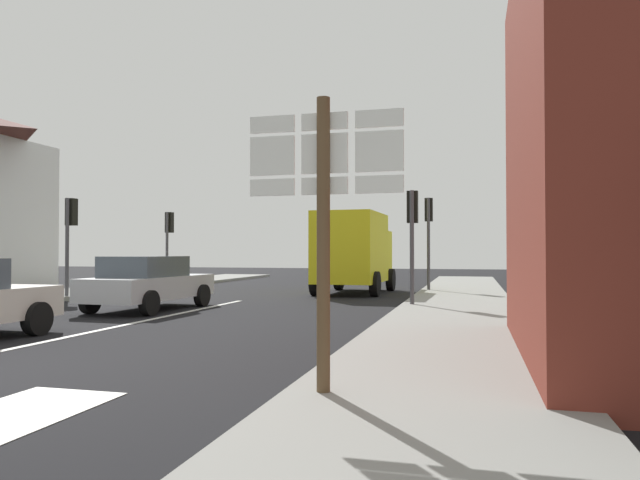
% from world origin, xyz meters
% --- Properties ---
extents(ground_plane, '(80.00, 80.00, 0.00)m').
position_xyz_m(ground_plane, '(0.00, 10.00, 0.00)').
color(ground_plane, black).
extents(sidewalk_right, '(3.08, 44.00, 0.14)m').
position_xyz_m(sidewalk_right, '(6.91, 8.00, 0.07)').
color(sidewalk_right, gray).
rests_on(sidewalk_right, ground).
extents(lane_centre_stripe, '(0.16, 12.00, 0.01)m').
position_xyz_m(lane_centre_stripe, '(0.00, 6.00, 0.01)').
color(lane_centre_stripe, silver).
rests_on(lane_centre_stripe, ground).
extents(lane_turn_arrow, '(1.20, 2.20, 0.01)m').
position_xyz_m(lane_turn_arrow, '(2.95, -1.00, 0.01)').
color(lane_turn_arrow, silver).
rests_on(lane_turn_arrow, ground).
extents(sedan_far, '(2.11, 4.27, 1.47)m').
position_xyz_m(sedan_far, '(-1.28, 8.59, 0.76)').
color(sedan_far, '#B7BABF').
rests_on(sedan_far, ground).
extents(delivery_truck, '(2.60, 5.06, 3.05)m').
position_xyz_m(delivery_truck, '(2.89, 16.39, 1.65)').
color(delivery_truck, yellow).
rests_on(delivery_truck, ground).
extents(route_sign_post, '(1.66, 0.14, 3.20)m').
position_xyz_m(route_sign_post, '(5.79, 0.20, 2.00)').
color(route_sign_post, brown).
rests_on(route_sign_post, ground).
extents(traffic_light_far_left, '(0.30, 0.49, 3.34)m').
position_xyz_m(traffic_light_far_left, '(-5.66, 17.55, 2.48)').
color(traffic_light_far_left, '#47474C').
rests_on(traffic_light_far_left, ground).
extents(traffic_light_near_right, '(0.30, 0.49, 3.31)m').
position_xyz_m(traffic_light_near_right, '(5.66, 10.85, 2.45)').
color(traffic_light_near_right, '#47474C').
rests_on(traffic_light_near_right, ground).
extents(traffic_light_near_left, '(0.30, 0.49, 3.37)m').
position_xyz_m(traffic_light_near_left, '(-5.66, 11.02, 2.50)').
color(traffic_light_near_left, '#47474C').
rests_on(traffic_light_near_left, ground).
extents(traffic_light_far_right, '(0.30, 0.49, 3.68)m').
position_xyz_m(traffic_light_far_right, '(5.66, 17.26, 2.72)').
color(traffic_light_far_right, '#47474C').
rests_on(traffic_light_far_right, ground).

